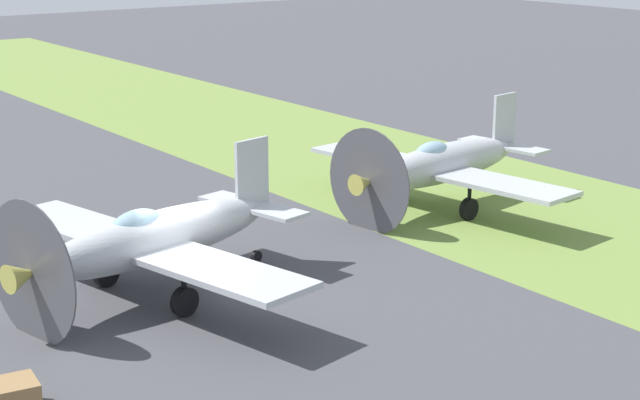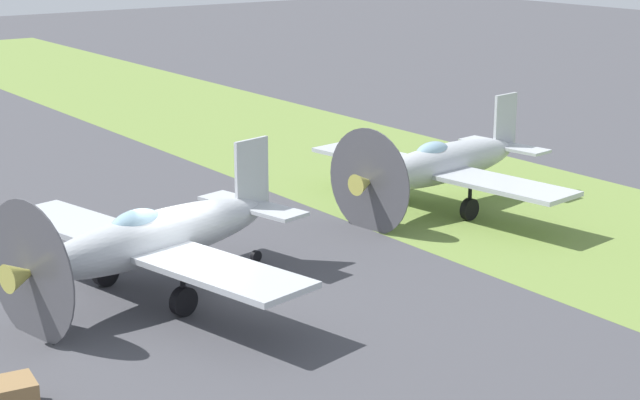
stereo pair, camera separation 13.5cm
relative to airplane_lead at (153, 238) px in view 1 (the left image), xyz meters
The scene contains 6 objects.
ground_plane 1.93m from the airplane_lead, 138.88° to the right, with size 160.00×160.00×0.00m, color #424247.
grass_verge 13.81m from the airplane_lead, 93.52° to the right, with size 120.00×11.00×0.01m, color olive.
airplane_lead is the anchor object (origin of this frame).
airplane_wingman 11.81m from the airplane_lead, 80.80° to the right, with size 10.34×8.22×3.66m.
supply_crate 6.81m from the airplane_lead, 128.17° to the left, with size 0.90×0.90×0.64m, color olive.
runway_marker_cone 12.55m from the airplane_lead, 44.74° to the right, with size 0.36×0.36×0.44m, color orange.
Camera 1 is at (-22.00, 12.13, 9.52)m, focal length 57.98 mm.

